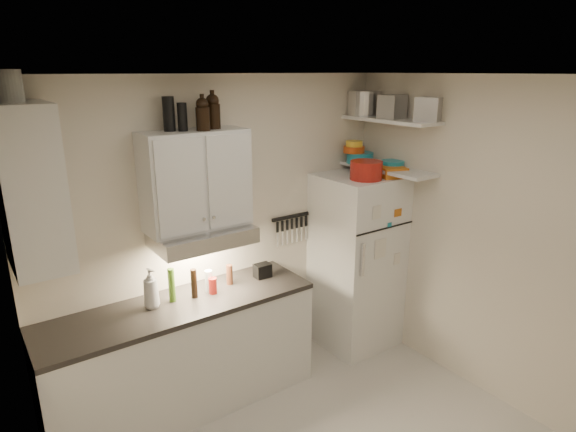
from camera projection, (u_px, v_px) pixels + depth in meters
ceiling at (348, 73)px, 2.55m from camera, size 3.20×3.00×0.02m
back_wall at (223, 232)px, 4.10m from camera, size 3.20×0.02×2.60m
left_wall at (53, 397)px, 2.03m from camera, size 0.02×3.00×2.60m
right_wall at (493, 244)px, 3.82m from camera, size 0.02×3.00×2.60m
base_cabinet at (184, 358)px, 3.81m from camera, size 2.10×0.60×0.88m
countertop at (180, 306)px, 3.67m from camera, size 2.10×0.62×0.04m
upper_cabinet at (196, 180)px, 3.65m from camera, size 0.80×0.33×0.75m
side_cabinet at (30, 188)px, 2.88m from camera, size 0.33×0.55×1.00m
range_hood at (203, 236)px, 3.72m from camera, size 0.76×0.46×0.12m
fridge at (357, 261)px, 4.65m from camera, size 0.70×0.68×1.70m
shelf_hi at (390, 120)px, 4.27m from camera, size 0.30×0.95×0.03m
shelf_lo at (387, 169)px, 4.40m from camera, size 0.30×0.95×0.03m
knife_strip at (291, 217)px, 4.47m from camera, size 0.42×0.02×0.03m
dutch_oven at (366, 170)px, 4.22m from camera, size 0.34×0.34×0.16m
book_stack at (391, 171)px, 4.35m from camera, size 0.31×0.34×0.09m
spice_jar at (377, 171)px, 4.34m from camera, size 0.07×0.07×0.10m
stock_pot at (364, 103)px, 4.52m from camera, size 0.38×0.38×0.22m
tin_a at (392, 107)px, 4.22m from camera, size 0.23×0.21×0.20m
tin_b at (429, 109)px, 4.00m from camera, size 0.26×0.26×0.20m
bowl_teal at (360, 158)px, 4.58m from camera, size 0.25×0.25×0.10m
bowl_orange at (354, 149)px, 4.55m from camera, size 0.20×0.20×0.06m
bowl_yellow at (354, 144)px, 4.53m from camera, size 0.16×0.16×0.05m
plates at (392, 163)px, 4.42m from camera, size 0.26×0.26×0.05m
growler_a at (203, 114)px, 3.48m from camera, size 0.12×0.12×0.24m
growler_b at (213, 111)px, 3.59m from camera, size 0.12×0.12×0.26m
thermos_a at (182, 117)px, 3.46m from camera, size 0.08×0.08×0.20m
thermos_b at (169, 114)px, 3.45m from camera, size 0.09×0.09×0.25m
side_jar at (10, 86)px, 2.69m from camera, size 0.15×0.15×0.18m
soap_bottle at (151, 286)px, 3.56m from camera, size 0.16×0.16×0.34m
pepper_mill at (229, 275)px, 3.97m from camera, size 0.06×0.06×0.17m
oil_bottle at (172, 285)px, 3.66m from camera, size 0.07×0.07×0.27m
vinegar_bottle at (194, 283)px, 3.73m from camera, size 0.06×0.06×0.24m
clear_bottle at (209, 281)px, 3.84m from camera, size 0.08×0.08×0.18m
red_jar at (213, 286)px, 3.81m from camera, size 0.08×0.08×0.13m
caddy at (262, 271)px, 4.12m from camera, size 0.14×0.10×0.12m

